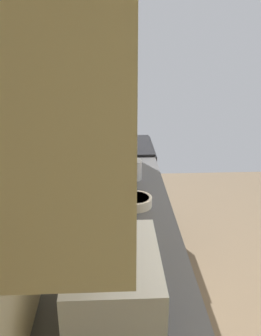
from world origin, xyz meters
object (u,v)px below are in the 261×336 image
at_px(bowl, 136,201).
at_px(kettle, 132,169).
at_px(oven_range, 117,192).
at_px(microwave, 114,285).

relative_size(bowl, kettle, 1.05).
height_order(oven_range, bowl, oven_range).
relative_size(microwave, kettle, 2.45).
bearing_deg(oven_range, microwave, 179.10).
distance_m(oven_range, bowl, 1.26).
relative_size(oven_range, bowl, 5.66).
distance_m(bowl, kettle, 0.41).
bearing_deg(kettle, microwave, 174.25).
bearing_deg(oven_range, kettle, -172.55).
xyz_separation_m(microwave, bowl, (0.88, -0.13, -0.10)).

